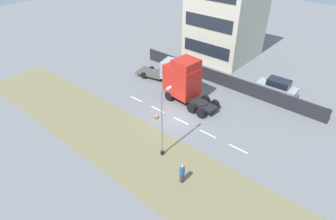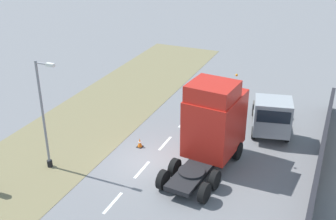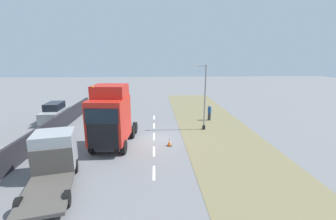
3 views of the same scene
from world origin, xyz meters
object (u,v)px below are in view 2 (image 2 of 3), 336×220
(lamp_post, at_px, (45,120))
(traffic_cone_lead, at_px, (140,143))
(lorry_cab, at_px, (213,123))
(flatbed_truck, at_px, (272,116))

(lamp_post, xyz_separation_m, traffic_cone_lead, (3.54, 3.95, -2.64))
(traffic_cone_lead, bearing_deg, lamp_post, -131.90)
(lorry_cab, xyz_separation_m, flatbed_truck, (2.48, 4.37, -1.03))
(lamp_post, distance_m, traffic_cone_lead, 5.93)
(flatbed_truck, xyz_separation_m, lamp_post, (-10.52, -8.44, 1.50))
(lorry_cab, xyz_separation_m, lamp_post, (-8.05, -4.08, 0.47))
(flatbed_truck, relative_size, lamp_post, 0.96)
(lamp_post, bearing_deg, flatbed_truck, 38.74)
(lorry_cab, relative_size, flatbed_truck, 1.09)
(lorry_cab, height_order, lamp_post, lamp_post)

